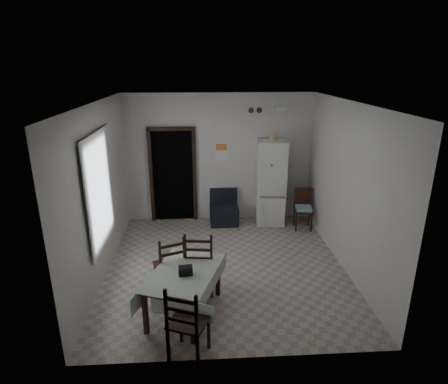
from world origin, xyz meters
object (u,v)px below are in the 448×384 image
at_px(dining_chair_near_head, 188,320).
at_px(dining_chair_far_left, 169,264).
at_px(corner_chair, 304,209).
at_px(dining_chair_far_right, 200,260).
at_px(dining_table, 184,293).
at_px(fridge, 270,183).
at_px(navy_seat, 224,208).

bearing_deg(dining_chair_near_head, dining_chair_far_left, -55.19).
bearing_deg(corner_chair, dining_chair_far_right, -128.23).
height_order(dining_table, dining_chair_near_head, dining_chair_near_head).
relative_size(dining_chair_far_left, dining_chair_far_right, 0.95).
distance_m(corner_chair, dining_chair_near_head, 4.43).
height_order(fridge, dining_chair_far_left, fridge).
height_order(fridge, dining_chair_near_head, fridge).
xyz_separation_m(corner_chair, dining_chair_near_head, (-2.42, -3.71, 0.08)).
height_order(corner_chair, dining_chair_near_head, dining_chair_near_head).
height_order(dining_chair_far_right, dining_chair_near_head, dining_chair_far_right).
bearing_deg(dining_chair_far_right, navy_seat, -95.19).
xyz_separation_m(corner_chair, dining_chair_far_right, (-2.28, -2.27, 0.09)).
bearing_deg(fridge, dining_chair_far_left, -123.19).
bearing_deg(dining_chair_far_left, fridge, -148.64).
relative_size(corner_chair, dining_table, 0.68).
bearing_deg(fridge, navy_seat, -175.68).
bearing_deg(dining_chair_far_left, corner_chair, -161.13).
distance_m(dining_chair_far_left, dining_chair_far_right, 0.48).
relative_size(fridge, dining_table, 1.47).
relative_size(fridge, navy_seat, 2.51).
distance_m(fridge, dining_chair_near_head, 4.46).
bearing_deg(dining_chair_far_right, dining_chair_far_left, 11.58).
bearing_deg(fridge, dining_chair_near_head, -108.68).
relative_size(dining_table, dining_chair_near_head, 1.26).
bearing_deg(navy_seat, corner_chair, -13.47).
bearing_deg(corner_chair, fridge, 157.79).
relative_size(dining_table, dining_chair_far_right, 1.22).
bearing_deg(corner_chair, navy_seat, 174.38).
distance_m(navy_seat, dining_chair_near_head, 4.15).
distance_m(dining_chair_far_right, dining_chair_near_head, 1.45).
xyz_separation_m(dining_table, dining_chair_far_right, (0.23, 0.58, 0.20)).
relative_size(fridge, dining_chair_near_head, 1.84).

